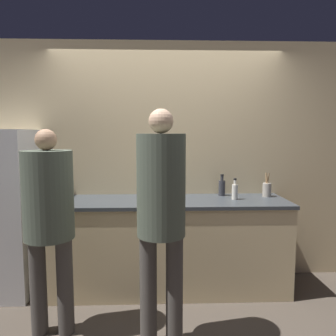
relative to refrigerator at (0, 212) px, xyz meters
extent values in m
plane|color=#4C4238|center=(1.69, -0.38, -0.83)|extent=(14.00, 14.00, 0.00)
cube|color=#D6BC8C|center=(1.69, 0.35, 0.47)|extent=(5.20, 0.06, 2.60)
cube|color=beige|center=(1.69, 0.01, -0.37)|extent=(2.42, 0.68, 0.91)
cube|color=#383D42|center=(1.69, 0.01, 0.10)|extent=(2.45, 0.71, 0.03)
cube|color=white|center=(0.00, 0.00, 0.00)|extent=(0.69, 0.65, 1.65)
cylinder|color=#4C4742|center=(0.63, -0.74, -0.43)|extent=(0.13, 0.13, 0.79)
cylinder|color=#4C4742|center=(0.84, -0.74, -0.43)|extent=(0.13, 0.13, 0.79)
cylinder|color=#515B4C|center=(0.73, -0.74, 0.31)|extent=(0.39, 0.39, 0.69)
sphere|color=tan|center=(0.73, -0.74, 0.74)|extent=(0.16, 0.16, 0.16)
cylinder|color=#4C4742|center=(1.51, -0.91, -0.40)|extent=(0.13, 0.13, 0.86)
cylinder|color=#4C4742|center=(1.71, -0.91, -0.40)|extent=(0.13, 0.13, 0.86)
cylinder|color=#515B4C|center=(1.61, -0.91, 0.41)|extent=(0.36, 0.36, 0.75)
sphere|color=#DBAD89|center=(1.61, -0.91, 0.88)|extent=(0.18, 0.18, 0.18)
cylinder|color=beige|center=(1.59, -0.10, 0.16)|extent=(0.33, 0.33, 0.09)
ellipsoid|color=yellow|center=(1.63, -0.10, 0.22)|extent=(0.15, 0.12, 0.04)
cylinder|color=#ADA393|center=(2.76, 0.13, 0.19)|extent=(0.09, 0.09, 0.15)
cylinder|color=#99754C|center=(2.75, 0.13, 0.27)|extent=(0.01, 0.05, 0.19)
cylinder|color=#99754C|center=(2.77, 0.13, 0.27)|extent=(0.03, 0.04, 0.19)
cylinder|color=#99754C|center=(2.76, 0.12, 0.27)|extent=(0.04, 0.01, 0.19)
cylinder|color=silver|center=(2.38, -0.01, 0.19)|extent=(0.06, 0.06, 0.15)
cylinder|color=silver|center=(2.38, -0.01, 0.29)|extent=(0.03, 0.03, 0.05)
cylinder|color=black|center=(2.38, -0.01, 0.32)|extent=(0.03, 0.03, 0.02)
cylinder|color=#333338|center=(2.29, 0.20, 0.20)|extent=(0.07, 0.07, 0.16)
cylinder|color=#333338|center=(2.29, 0.20, 0.30)|extent=(0.03, 0.03, 0.05)
cylinder|color=black|center=(2.29, 0.20, 0.34)|extent=(0.04, 0.04, 0.02)
cylinder|color=#28282D|center=(0.59, 0.10, 0.16)|extent=(0.09, 0.09, 0.09)
camera|label=1|loc=(1.58, -3.28, 0.79)|focal=35.00mm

